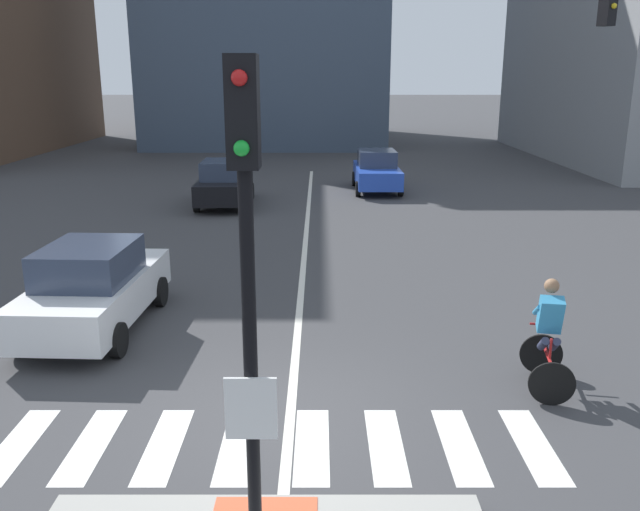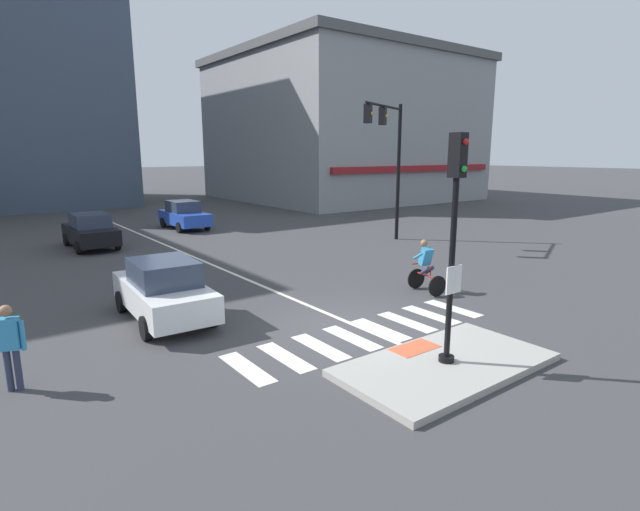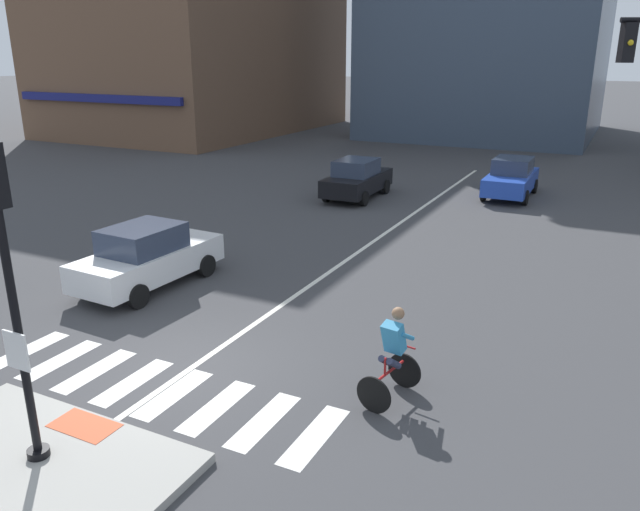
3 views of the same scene
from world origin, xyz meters
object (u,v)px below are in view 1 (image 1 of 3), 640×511
Objects in this scene: car_white_westbound_near at (95,287)px; car_black_westbound_distant at (225,183)px; car_blue_eastbound_distant at (377,171)px; signal_pole at (249,291)px; cyclist at (550,333)px.

car_white_westbound_near and car_black_westbound_distant have the same top height.
car_white_westbound_near is 16.44m from car_blue_eastbound_distant.
signal_pole is 6.08m from cyclist.
cyclist is (1.11, -17.47, 0.06)m from car_blue_eastbound_distant.
car_white_westbound_near is at bearing 119.06° from signal_pole.
car_white_westbound_near is at bearing -93.49° from car_black_westbound_distant.
car_white_westbound_near is at bearing 162.69° from cyclist.
car_white_westbound_near is 12.00m from car_black_westbound_distant.
car_white_westbound_near is 1.01× the size of car_black_westbound_distant.
car_blue_eastbound_distant is at bearing 82.38° from signal_pole.
car_black_westbound_distant is at bearing -151.49° from car_blue_eastbound_distant.
cyclist is (6.86, -14.35, 0.06)m from car_black_westbound_distant.
cyclist reaches higher than car_white_westbound_near.
car_black_westbound_distant is at bearing 86.51° from car_white_westbound_near.
cyclist is at bearing 45.80° from signal_pole.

